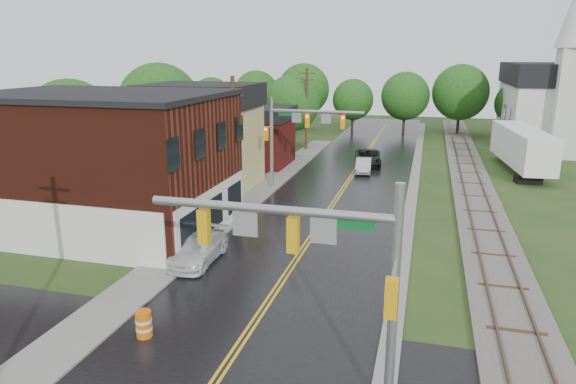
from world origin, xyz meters
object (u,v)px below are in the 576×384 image
at_px(tree_left_b, 161,106).
at_px(pickup_white, 199,249).
at_px(brick_building, 104,162).
at_px(tree_left_e, 293,105).
at_px(traffic_signal_near, 319,255).
at_px(tree_left_c, 233,112).
at_px(construction_barrel, 144,324).
at_px(church, 556,96).
at_px(tree_left_a, 72,126).
at_px(traffic_signal_far, 298,127).
at_px(utility_pole_b, 234,139).
at_px(utility_pole_c, 306,108).
at_px(semi_trailer, 522,146).
at_px(suv_dark, 368,157).
at_px(sedan_silver, 363,166).

bearing_deg(tree_left_b, pickup_white, -57.43).
bearing_deg(brick_building, tree_left_e, 83.29).
xyz_separation_m(traffic_signal_near, tree_left_c, (-17.32, 37.90, -0.46)).
relative_size(traffic_signal_near, construction_barrel, 6.86).
bearing_deg(church, tree_left_a, -141.37).
distance_m(traffic_signal_far, construction_barrel, 23.27).
height_order(utility_pole_b, tree_left_c, utility_pole_b).
bearing_deg(construction_barrel, tree_left_b, 117.03).
bearing_deg(tree_left_b, construction_barrel, -62.97).
relative_size(tree_left_b, tree_left_c, 1.27).
bearing_deg(utility_pole_c, traffic_signal_far, -78.91).
xyz_separation_m(brick_building, tree_left_b, (-5.36, 16.90, 1.57)).
relative_size(church, pickup_white, 4.29).
height_order(traffic_signal_near, utility_pole_b, utility_pole_b).
bearing_deg(tree_left_e, church, 15.20).
relative_size(traffic_signal_near, semi_trailer, 0.58).
xyz_separation_m(church, traffic_signal_near, (-16.53, -51.74, -0.87)).
height_order(tree_left_b, tree_left_c, tree_left_b).
bearing_deg(utility_pole_c, tree_left_c, -149.80).
xyz_separation_m(tree_left_c, suv_dark, (14.65, -2.06, -3.78)).
xyz_separation_m(tree_left_c, tree_left_e, (5.00, 6.00, 0.30)).
relative_size(suv_dark, pickup_white, 1.13).
distance_m(brick_building, pickup_white, 9.14).
bearing_deg(brick_building, utility_pole_b, 50.93).
bearing_deg(utility_pole_c, semi_trailer, -14.13).
distance_m(brick_building, utility_pole_c, 29.56).
xyz_separation_m(brick_building, utility_pole_b, (5.68, 7.00, 0.57)).
distance_m(traffic_signal_far, semi_trailer, 21.61).
xyz_separation_m(church, suv_dark, (-19.20, -15.90, -5.10)).
height_order(sedan_silver, pickup_white, pickup_white).
xyz_separation_m(traffic_signal_near, tree_left_e, (-12.32, 43.90, -0.16)).
height_order(tree_left_e, suv_dark, tree_left_e).
bearing_deg(utility_pole_b, suv_dark, 64.37).
height_order(tree_left_b, sedan_silver, tree_left_b).
xyz_separation_m(brick_building, pickup_white, (7.68, -3.53, -3.47)).
bearing_deg(sedan_silver, utility_pole_c, 123.39).
height_order(tree_left_c, semi_trailer, tree_left_c).
bearing_deg(pickup_white, sedan_silver, 75.14).
bearing_deg(utility_pole_c, construction_barrel, -85.55).
bearing_deg(suv_dark, tree_left_b, -169.75).
bearing_deg(semi_trailer, utility_pole_b, -142.10).
relative_size(utility_pole_c, tree_left_c, 1.18).
bearing_deg(pickup_white, traffic_signal_near, -50.01).
relative_size(utility_pole_b, pickup_white, 1.93).
height_order(sedan_silver, semi_trailer, semi_trailer).
xyz_separation_m(tree_left_a, sedan_silver, (20.65, 12.53, -4.47)).
relative_size(brick_building, utility_pole_c, 1.59).
distance_m(pickup_white, construction_barrel, 7.39).
relative_size(pickup_white, construction_barrel, 4.36).
relative_size(tree_left_c, pickup_white, 1.64).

